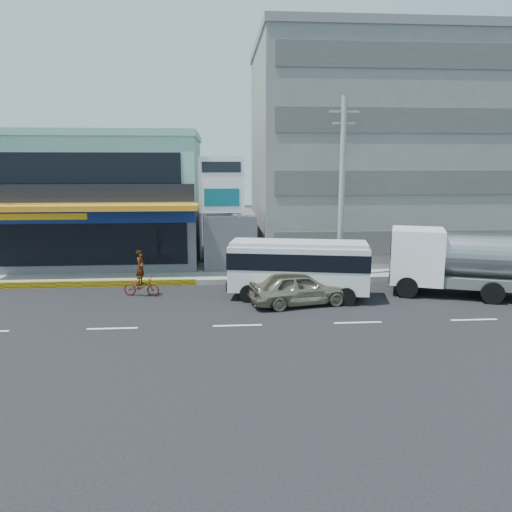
{
  "coord_description": "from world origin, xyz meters",
  "views": [
    {
      "loc": [
        -0.72,
        -19.43,
        6.48
      ],
      "look_at": [
        1.04,
        3.61,
        2.2
      ],
      "focal_mm": 35.0,
      "sensor_mm": 36.0,
      "label": 1
    }
  ],
  "objects_px": {
    "concrete_building": "(373,156)",
    "billboard": "(222,192)",
    "shop_building": "(107,202)",
    "utility_pole_near": "(342,189)",
    "tanker_truck": "(471,261)",
    "satellite_dish": "(230,212)",
    "minibus": "(298,265)",
    "sedan": "(299,288)",
    "motorcycle_rider": "(141,281)"
  },
  "relations": [
    {
      "from": "tanker_truck",
      "to": "motorcycle_rider",
      "type": "xyz_separation_m",
      "value": [
        -16.24,
        1.29,
        -1.0
      ]
    },
    {
      "from": "minibus",
      "to": "sedan",
      "type": "height_order",
      "value": "minibus"
    },
    {
      "from": "satellite_dish",
      "to": "billboard",
      "type": "relative_size",
      "value": 0.22
    },
    {
      "from": "utility_pole_near",
      "to": "sedan",
      "type": "height_order",
      "value": "utility_pole_near"
    },
    {
      "from": "concrete_building",
      "to": "satellite_dish",
      "type": "relative_size",
      "value": 10.67
    },
    {
      "from": "tanker_truck",
      "to": "sedan",
      "type": "bearing_deg",
      "value": -174.31
    },
    {
      "from": "shop_building",
      "to": "concrete_building",
      "type": "xyz_separation_m",
      "value": [
        18.0,
        1.05,
        3.0
      ]
    },
    {
      "from": "concrete_building",
      "to": "tanker_truck",
      "type": "bearing_deg",
      "value": -81.59
    },
    {
      "from": "billboard",
      "to": "utility_pole_near",
      "type": "bearing_deg",
      "value": -15.48
    },
    {
      "from": "shop_building",
      "to": "utility_pole_near",
      "type": "distance_m",
      "value": 15.5
    },
    {
      "from": "concrete_building",
      "to": "minibus",
      "type": "distance_m",
      "value": 14.03
    },
    {
      "from": "concrete_building",
      "to": "minibus",
      "type": "height_order",
      "value": "concrete_building"
    },
    {
      "from": "utility_pole_near",
      "to": "motorcycle_rider",
      "type": "bearing_deg",
      "value": -167.35
    },
    {
      "from": "shop_building",
      "to": "minibus",
      "type": "xyz_separation_m",
      "value": [
        11.13,
        -9.95,
        -2.32
      ]
    },
    {
      "from": "satellite_dish",
      "to": "sedan",
      "type": "bearing_deg",
      "value": -69.74
    },
    {
      "from": "concrete_building",
      "to": "satellite_dish",
      "type": "xyz_separation_m",
      "value": [
        -10.0,
        -4.0,
        -3.42
      ]
    },
    {
      "from": "motorcycle_rider",
      "to": "utility_pole_near",
      "type": "bearing_deg",
      "value": 12.65
    },
    {
      "from": "tanker_truck",
      "to": "shop_building",
      "type": "bearing_deg",
      "value": 152.56
    },
    {
      "from": "concrete_building",
      "to": "billboard",
      "type": "bearing_deg",
      "value": -151.08
    },
    {
      "from": "billboard",
      "to": "utility_pole_near",
      "type": "xyz_separation_m",
      "value": [
        6.5,
        -1.8,
        0.22
      ]
    },
    {
      "from": "satellite_dish",
      "to": "minibus",
      "type": "relative_size",
      "value": 0.21
    },
    {
      "from": "minibus",
      "to": "sedan",
      "type": "relative_size",
      "value": 1.5
    },
    {
      "from": "utility_pole_near",
      "to": "minibus",
      "type": "height_order",
      "value": "utility_pole_near"
    },
    {
      "from": "satellite_dish",
      "to": "billboard",
      "type": "height_order",
      "value": "billboard"
    },
    {
      "from": "concrete_building",
      "to": "utility_pole_near",
      "type": "xyz_separation_m",
      "value": [
        -4.0,
        -7.6,
        -1.85
      ]
    },
    {
      "from": "satellite_dish",
      "to": "tanker_truck",
      "type": "xyz_separation_m",
      "value": [
        11.66,
        -7.26,
        -1.82
      ]
    },
    {
      "from": "minibus",
      "to": "tanker_truck",
      "type": "xyz_separation_m",
      "value": [
        8.54,
        -0.26,
        0.09
      ]
    },
    {
      "from": "sedan",
      "to": "utility_pole_near",
      "type": "bearing_deg",
      "value": -45.82
    },
    {
      "from": "shop_building",
      "to": "minibus",
      "type": "relative_size",
      "value": 1.77
    },
    {
      "from": "billboard",
      "to": "motorcycle_rider",
      "type": "bearing_deg",
      "value": -134.31
    },
    {
      "from": "concrete_building",
      "to": "sedan",
      "type": "xyz_separation_m",
      "value": [
        -7.0,
        -12.13,
        -6.21
      ]
    },
    {
      "from": "minibus",
      "to": "tanker_truck",
      "type": "distance_m",
      "value": 8.54
    },
    {
      "from": "satellite_dish",
      "to": "utility_pole_near",
      "type": "distance_m",
      "value": 7.17
    },
    {
      "from": "shop_building",
      "to": "billboard",
      "type": "bearing_deg",
      "value": -32.32
    },
    {
      "from": "sedan",
      "to": "motorcycle_rider",
      "type": "height_order",
      "value": "motorcycle_rider"
    },
    {
      "from": "shop_building",
      "to": "billboard",
      "type": "distance_m",
      "value": 8.92
    },
    {
      "from": "concrete_building",
      "to": "tanker_truck",
      "type": "distance_m",
      "value": 12.53
    },
    {
      "from": "minibus",
      "to": "billboard",
      "type": "bearing_deg",
      "value": 124.86
    },
    {
      "from": "motorcycle_rider",
      "to": "minibus",
      "type": "bearing_deg",
      "value": -7.63
    },
    {
      "from": "shop_building",
      "to": "tanker_truck",
      "type": "relative_size",
      "value": 1.44
    },
    {
      "from": "satellite_dish",
      "to": "minibus",
      "type": "distance_m",
      "value": 7.9
    },
    {
      "from": "utility_pole_near",
      "to": "tanker_truck",
      "type": "relative_size",
      "value": 1.16
    },
    {
      "from": "billboard",
      "to": "shop_building",
      "type": "bearing_deg",
      "value": 147.68
    },
    {
      "from": "motorcycle_rider",
      "to": "tanker_truck",
      "type": "bearing_deg",
      "value": -4.55
    },
    {
      "from": "utility_pole_near",
      "to": "tanker_truck",
      "type": "xyz_separation_m",
      "value": [
        5.66,
        -3.66,
        -3.39
      ]
    },
    {
      "from": "shop_building",
      "to": "concrete_building",
      "type": "bearing_deg",
      "value": 3.35
    },
    {
      "from": "sedan",
      "to": "shop_building",
      "type": "bearing_deg",
      "value": 32.52
    },
    {
      "from": "satellite_dish",
      "to": "utility_pole_near",
      "type": "bearing_deg",
      "value": -30.96
    },
    {
      "from": "shop_building",
      "to": "minibus",
      "type": "height_order",
      "value": "shop_building"
    },
    {
      "from": "sedan",
      "to": "satellite_dish",
      "type": "bearing_deg",
      "value": 7.97
    }
  ]
}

